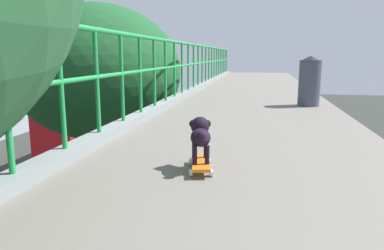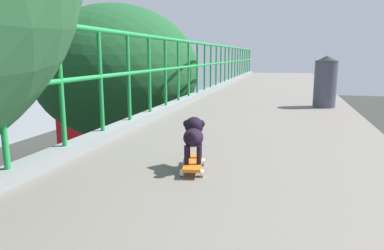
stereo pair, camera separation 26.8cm
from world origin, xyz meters
The scene contains 7 objects.
overpass_deck centered at (1.22, 0.00, 5.16)m, with size 3.04×34.42×0.54m.
green_railing centered at (-0.25, 0.00, 5.71)m, with size 0.20×32.70×1.18m.
city_bus centered at (-9.43, 20.40, 2.00)m, with size 2.52×11.12×3.57m.
roadside_tree_mid centered at (-2.58, 6.39, 5.87)m, with size 4.12×4.12×7.58m.
toy_skateboard centered at (0.95, 0.62, 5.50)m, with size 0.24×0.47×0.08m.
small_dog centered at (0.94, 0.66, 5.72)m, with size 0.21×0.37×0.33m.
litter_bin centered at (2.26, 4.66, 5.89)m, with size 0.39×0.39×0.89m.
Camera 2 is at (1.66, -2.04, 6.34)m, focal length 33.89 mm.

